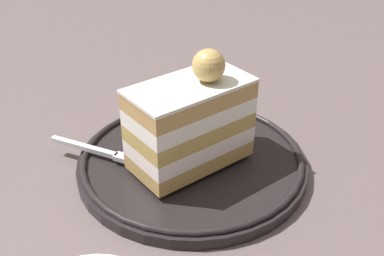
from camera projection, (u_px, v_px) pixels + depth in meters
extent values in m
plane|color=#5B4C4E|center=(195.00, 182.00, 0.45)|extent=(2.40, 2.40, 0.00)
cylinder|color=black|center=(192.00, 163.00, 0.47)|extent=(0.23, 0.23, 0.01)
torus|color=black|center=(192.00, 156.00, 0.46)|extent=(0.22, 0.22, 0.01)
cube|color=tan|center=(190.00, 153.00, 0.45)|extent=(0.09, 0.13, 0.02)
cube|color=white|center=(190.00, 140.00, 0.44)|extent=(0.09, 0.13, 0.02)
cube|color=tan|center=(190.00, 125.00, 0.43)|extent=(0.09, 0.13, 0.02)
cube|color=white|center=(190.00, 111.00, 0.42)|extent=(0.09, 0.13, 0.02)
cube|color=tan|center=(190.00, 95.00, 0.42)|extent=(0.09, 0.13, 0.02)
cube|color=white|center=(190.00, 86.00, 0.41)|extent=(0.10, 0.13, 0.00)
sphere|color=tan|center=(204.00, 64.00, 0.41)|extent=(0.03, 0.03, 0.03)
cube|color=silver|center=(84.00, 147.00, 0.47)|extent=(0.08, 0.02, 0.00)
cube|color=silver|center=(122.00, 158.00, 0.45)|extent=(0.02, 0.01, 0.00)
cube|color=silver|center=(139.00, 166.00, 0.44)|extent=(0.03, 0.00, 0.00)
cube|color=silver|center=(140.00, 164.00, 0.44)|extent=(0.03, 0.00, 0.00)
cube|color=silver|center=(142.00, 162.00, 0.45)|extent=(0.03, 0.00, 0.00)
cube|color=silver|center=(144.00, 160.00, 0.45)|extent=(0.03, 0.00, 0.00)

